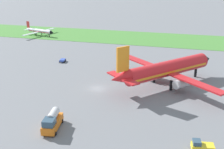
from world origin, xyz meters
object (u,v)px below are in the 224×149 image
Objects in this scene: airplane_midfield_jet at (166,69)px; pushback_tug_midfield at (202,146)px; fuel_truck_near_gate at (52,121)px; baggage_cart_by_runway at (63,60)px; airplane_taxiing_turboprop at (39,31)px.

airplane_midfield_jet is 7.47× the size of pushback_tug_midfield.
fuel_truck_near_gate is 1.78× the size of pushback_tug_midfield.
baggage_cart_by_runway is (-42.78, 39.16, -0.34)m from pushback_tug_midfield.
baggage_cart_by_runway is at bearing -36.52° from airplane_taxiing_turboprop.
fuel_truck_near_gate reaches higher than pushback_tug_midfield.
airplane_taxiing_turboprop is 5.20× the size of pushback_tug_midfield.
airplane_midfield_jet is at bearing 136.86° from fuel_truck_near_gate.
airplane_midfield_jet is at bearing -118.62° from baggage_cart_by_runway.
baggage_cart_by_runway is (-34.38, 11.65, -3.84)m from airplane_midfield_jet.
airplane_midfield_jet is at bearing -21.84° from airplane_taxiing_turboprop.
pushback_tug_midfield reaches higher than baggage_cart_by_runway.
pushback_tug_midfield is at bearing -31.36° from airplane_taxiing_turboprop.
airplane_midfield_jet is 28.97m from pushback_tug_midfield.
airplane_taxiing_turboprop is at bearing 93.94° from airplane_midfield_jet.
airplane_taxiing_turboprop reaches higher than pushback_tug_midfield.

